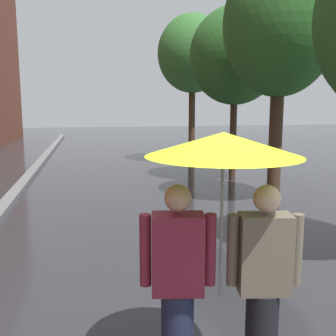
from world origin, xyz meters
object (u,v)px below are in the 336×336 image
object	(u,v)px
street_tree_3	(192,54)
couple_under_umbrella	(222,220)
street_tree_2	(235,56)
street_tree_1	(280,26)

from	to	relation	value
street_tree_3	couple_under_umbrella	size ratio (longest dim) A/B	2.78
street_tree_2	street_tree_3	bearing A→B (deg)	93.05
street_tree_1	couple_under_umbrella	xyz separation A→B (m)	(-3.32, -5.74, -2.63)
street_tree_2	couple_under_umbrella	world-z (taller)	street_tree_2
street_tree_3	couple_under_umbrella	distance (m)	13.31
street_tree_3	couple_under_umbrella	xyz separation A→B (m)	(-3.13, -12.62, -2.84)
street_tree_2	street_tree_1	bearing A→B (deg)	-90.48
street_tree_2	couple_under_umbrella	bearing A→B (deg)	-111.38
street_tree_1	street_tree_2	bearing A→B (deg)	89.52
street_tree_2	street_tree_3	distance (m)	4.11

